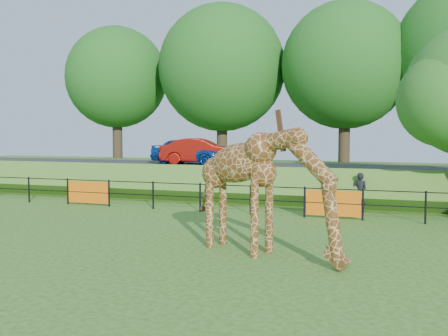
# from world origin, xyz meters

# --- Properties ---
(ground) EXTENTS (90.00, 90.00, 0.00)m
(ground) POSITION_xyz_m (0.00, 0.00, 0.00)
(ground) COLOR #2E5E17
(ground) RESTS_ON ground
(giraffe) EXTENTS (4.36, 2.48, 3.14)m
(giraffe) POSITION_xyz_m (2.08, 2.10, 1.57)
(giraffe) COLOR #5E3513
(giraffe) RESTS_ON ground
(perimeter_fence) EXTENTS (28.07, 0.10, 1.10)m
(perimeter_fence) POSITION_xyz_m (0.00, 8.00, 0.55)
(perimeter_fence) COLOR black
(perimeter_fence) RESTS_ON ground
(embankment) EXTENTS (40.00, 9.00, 1.30)m
(embankment) POSITION_xyz_m (0.00, 15.50, 0.65)
(embankment) COLOR #2E5E17
(embankment) RESTS_ON ground
(road) EXTENTS (40.00, 5.00, 0.12)m
(road) POSITION_xyz_m (0.00, 14.00, 1.36)
(road) COLOR #2B2B2D
(road) RESTS_ON embankment
(car_blue) EXTENTS (4.03, 1.87, 1.33)m
(car_blue) POSITION_xyz_m (-5.04, 14.02, 2.09)
(car_blue) COLOR #1449A8
(car_blue) RESTS_ON road
(car_red) EXTENTS (4.15, 1.94, 1.31)m
(car_red) POSITION_xyz_m (-4.34, 13.94, 2.08)
(car_red) COLOR #A6130B
(car_red) RESTS_ON road
(visitor) EXTENTS (0.60, 0.44, 1.50)m
(visitor) POSITION_xyz_m (3.77, 9.99, 0.75)
(visitor) COLOR black
(visitor) RESTS_ON ground
(bg_tree_line) EXTENTS (37.30, 8.80, 11.82)m
(bg_tree_line) POSITION_xyz_m (1.89, 22.00, 7.19)
(bg_tree_line) COLOR #2E2214
(bg_tree_line) RESTS_ON ground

